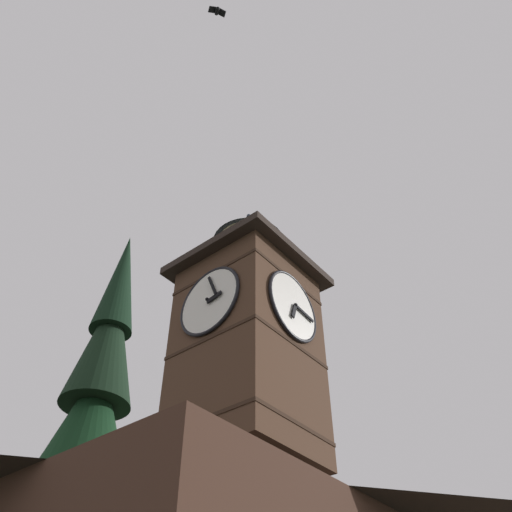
# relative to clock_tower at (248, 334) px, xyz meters

# --- Properties ---
(clock_tower) EXTENTS (3.85, 3.85, 8.81)m
(clock_tower) POSITION_rel_clock_tower_xyz_m (0.00, 0.00, 0.00)
(clock_tower) COLOR #4C3323
(clock_tower) RESTS_ON building_main
(pine_tree_behind) EXTENTS (5.14, 5.14, 19.63)m
(pine_tree_behind) POSITION_rel_clock_tower_xyz_m (-0.23, -7.18, -3.28)
(pine_tree_behind) COLOR #473323
(pine_tree_behind) RESTS_ON ground_plane
(flying_bird_high) EXTENTS (0.52, 0.42, 0.15)m
(flying_bird_high) POSITION_rel_clock_tower_xyz_m (5.30, 3.17, 6.99)
(flying_bird_high) COLOR black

